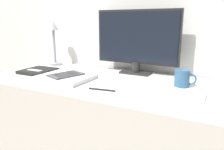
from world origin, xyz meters
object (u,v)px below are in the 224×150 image
at_px(monitor, 137,40).
at_px(notebook, 38,71).
at_px(coffee_mug, 182,78).
at_px(keyboard, 170,92).
at_px(desk_lamp, 54,40).
at_px(laptop, 65,77).
at_px(pen, 102,90).
at_px(ereader, 66,75).

relative_size(monitor, notebook, 2.64).
xyz_separation_m(notebook, coffee_mug, (0.95, 0.11, 0.04)).
relative_size(monitor, keyboard, 1.73).
bearing_deg(desk_lamp, notebook, -73.73).
bearing_deg(monitor, laptop, -132.72).
distance_m(coffee_mug, pen, 0.44).
distance_m(monitor, keyboard, 0.49).
height_order(keyboard, desk_lamp, desk_lamp).
relative_size(desk_lamp, pen, 2.39).
relative_size(desk_lamp, coffee_mug, 2.95).
xyz_separation_m(desk_lamp, pen, (0.67, -0.41, -0.19)).
distance_m(monitor, desk_lamp, 0.69).
xyz_separation_m(monitor, notebook, (-0.61, -0.28, -0.21)).
height_order(desk_lamp, pen, desk_lamp).
relative_size(ereader, pen, 1.58).
height_order(desk_lamp, notebook, desk_lamp).
xyz_separation_m(keyboard, pen, (-0.32, -0.11, -0.00)).
distance_m(monitor, pen, 0.49).
relative_size(coffee_mug, pen, 0.81).
height_order(laptop, coffee_mug, coffee_mug).
xyz_separation_m(monitor, keyboard, (0.30, -0.32, -0.21)).
distance_m(monitor, coffee_mug, 0.42).
bearing_deg(coffee_mug, monitor, 152.62).
relative_size(laptop, coffee_mug, 2.72).
relative_size(keyboard, desk_lamp, 0.96).
height_order(laptop, ereader, ereader).
bearing_deg(notebook, ereader, -12.02).
bearing_deg(notebook, keyboard, -2.43).
height_order(ereader, notebook, ereader).
bearing_deg(notebook, monitor, 24.76).
height_order(laptop, notebook, laptop).
distance_m(desk_lamp, notebook, 0.33).
distance_m(monitor, ereader, 0.51).
relative_size(monitor, laptop, 1.80).
height_order(ereader, coffee_mug, coffee_mug).
xyz_separation_m(laptop, coffee_mug, (0.65, 0.17, 0.03)).
relative_size(desk_lamp, notebook, 1.59).
height_order(monitor, ereader, monitor).
bearing_deg(desk_lamp, monitor, 1.75).
bearing_deg(ereader, pen, -16.49).
bearing_deg(laptop, notebook, 167.47).
bearing_deg(notebook, laptop, -12.53).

